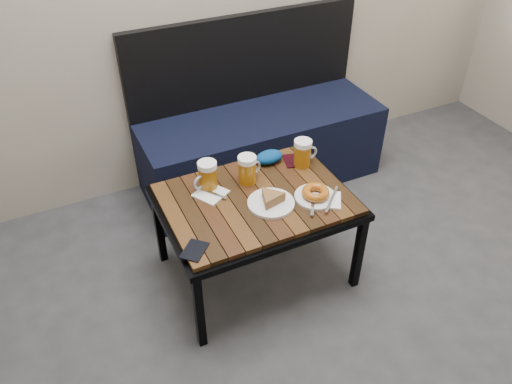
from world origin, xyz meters
name	(u,v)px	position (x,y,z in m)	size (l,w,h in m)	color
bench	(260,140)	(0.15, 1.76, 0.27)	(1.40, 0.50, 0.95)	black
cafe_table	(256,205)	(-0.21, 1.06, 0.43)	(0.84, 0.62, 0.47)	black
beer_mug_left	(207,176)	(-0.38, 1.21, 0.54)	(0.13, 0.10, 0.14)	#9B5B0C
beer_mug_centre	(248,169)	(-0.19, 1.18, 0.54)	(0.13, 0.10, 0.14)	#9B5B0C
beer_mug_right	(303,153)	(0.10, 1.19, 0.54)	(0.12, 0.08, 0.14)	#9B5B0C
plate_pie	(271,200)	(-0.17, 0.99, 0.49)	(0.21, 0.21, 0.06)	white
plate_bagel	(316,194)	(0.02, 0.94, 0.49)	(0.22, 0.21, 0.05)	white
napkin_left	(211,194)	(-0.38, 1.16, 0.48)	(0.17, 0.17, 0.01)	white
napkin_right	(324,199)	(0.05, 0.91, 0.48)	(0.18, 0.18, 0.01)	white
passport_navy	(194,250)	(-0.57, 0.86, 0.47)	(0.08, 0.11, 0.01)	black
passport_burgundy	(293,161)	(0.07, 1.24, 0.47)	(0.08, 0.11, 0.01)	black
knit_pouch	(269,157)	(-0.04, 1.28, 0.50)	(0.14, 0.09, 0.06)	#051485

